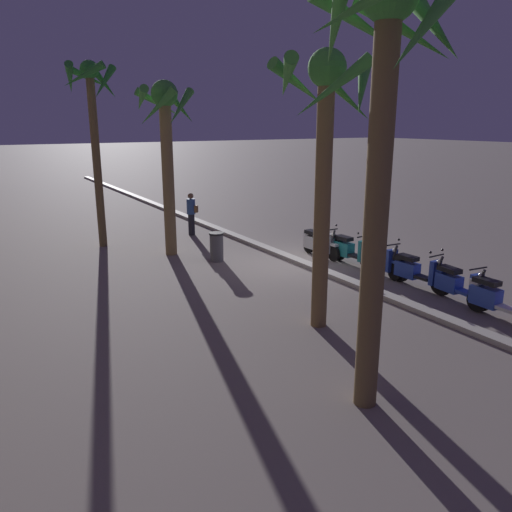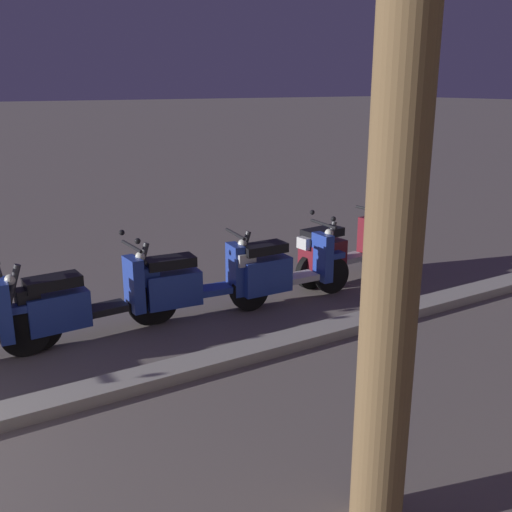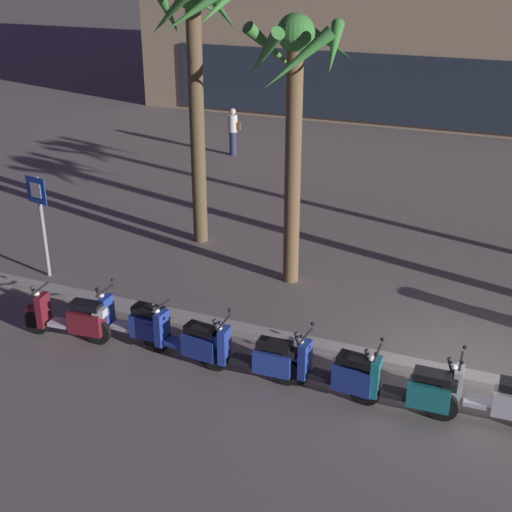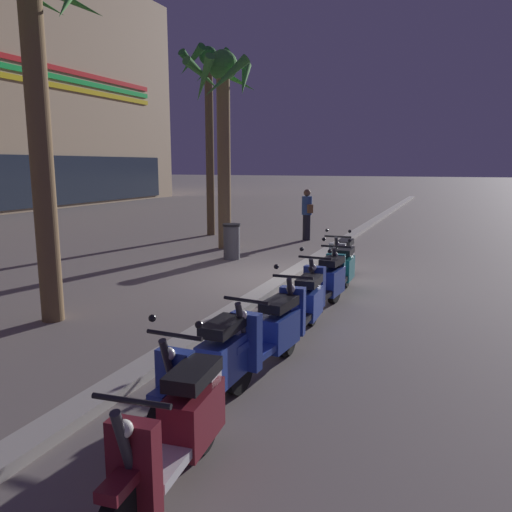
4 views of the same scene
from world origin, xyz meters
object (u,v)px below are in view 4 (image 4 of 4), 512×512
at_px(scooter_blue_far_back, 304,306).
at_px(litter_bin, 232,241).
at_px(palm_tree_mid_walkway, 209,95).
at_px(palm_tree_near_sign, 33,41).
at_px(pedestrian_strolling_near_curb, 307,213).
at_px(scooter_blue_gap_after_mid, 326,283).
at_px(scooter_blue_last_in_row, 269,334).
at_px(scooter_silver_tail_end, 342,258).
at_px(palm_tree_far_corner, 223,107).
at_px(scooter_maroon_mid_centre, 178,431).
at_px(scooter_teal_mid_rear, 342,270).
at_px(scooter_blue_mid_front, 210,368).

distance_m(scooter_blue_far_back, litter_bin, 6.28).
height_order(scooter_blue_far_back, palm_tree_mid_walkway, palm_tree_mid_walkway).
xyz_separation_m(palm_tree_near_sign, pedestrian_strolling_near_curb, (10.04, -1.35, -3.40)).
bearing_deg(palm_tree_near_sign, scooter_blue_far_back, -78.64).
bearing_deg(scooter_blue_gap_after_mid, scooter_blue_last_in_row, 179.93).
height_order(scooter_blue_gap_after_mid, scooter_silver_tail_end, same).
distance_m(scooter_blue_gap_after_mid, palm_tree_far_corner, 7.88).
bearing_deg(scooter_blue_far_back, litter_bin, 34.45).
bearing_deg(scooter_maroon_mid_centre, pedestrian_strolling_near_curb, 12.02).
xyz_separation_m(scooter_blue_far_back, scooter_teal_mid_rear, (2.70, 0.03, 0.01)).
bearing_deg(scooter_blue_far_back, palm_tree_far_corner, 33.78).
distance_m(scooter_blue_gap_after_mid, palm_tree_mid_walkway, 10.84).
bearing_deg(palm_tree_near_sign, litter_bin, -4.32).
distance_m(scooter_maroon_mid_centre, scooter_silver_tail_end, 7.80).
bearing_deg(palm_tree_near_sign, scooter_silver_tail_end, -37.72).
distance_m(scooter_blue_far_back, palm_tree_far_corner, 8.95).
bearing_deg(scooter_teal_mid_rear, scooter_silver_tail_end, 11.60).
bearing_deg(litter_bin, scooter_blue_mid_front, -156.79).
relative_size(scooter_blue_gap_after_mid, scooter_teal_mid_rear, 1.00).
distance_m(palm_tree_near_sign, pedestrian_strolling_near_curb, 10.68).
height_order(scooter_blue_mid_front, scooter_silver_tail_end, same).
height_order(scooter_maroon_mid_centre, scooter_teal_mid_rear, scooter_teal_mid_rear).
xyz_separation_m(scooter_blue_gap_after_mid, scooter_silver_tail_end, (2.53, 0.27, -0.02)).
bearing_deg(scooter_blue_last_in_row, palm_tree_mid_walkway, 30.36).
distance_m(scooter_maroon_mid_centre, scooter_blue_last_in_row, 2.43).
bearing_deg(scooter_teal_mid_rear, palm_tree_far_corner, 47.85).
bearing_deg(scooter_teal_mid_rear, scooter_blue_far_back, -179.31).
xyz_separation_m(scooter_blue_mid_front, scooter_blue_gap_after_mid, (4.06, -0.19, -0.00)).
relative_size(scooter_blue_far_back, litter_bin, 1.94).
bearing_deg(scooter_blue_gap_after_mid, palm_tree_far_corner, 40.27).
bearing_deg(litter_bin, palm_tree_near_sign, 175.68).
distance_m(scooter_silver_tail_end, palm_tree_mid_walkway, 9.03).
xyz_separation_m(scooter_blue_far_back, palm_tree_near_sign, (-0.80, 4.01, 3.86)).
height_order(scooter_blue_mid_front, litter_bin, scooter_blue_mid_front).
xyz_separation_m(palm_tree_mid_walkway, pedestrian_strolling_near_curb, (0.03, -3.56, -3.95)).
bearing_deg(scooter_blue_mid_front, scooter_maroon_mid_centre, -164.49).
height_order(scooter_blue_last_in_row, scooter_silver_tail_end, scooter_silver_tail_end).
bearing_deg(scooter_blue_mid_front, scooter_silver_tail_end, 0.72).
bearing_deg(palm_tree_far_corner, pedestrian_strolling_near_curb, -37.20).
relative_size(scooter_blue_mid_front, scooter_silver_tail_end, 1.02).
relative_size(palm_tree_near_sign, pedestrian_strolling_near_curb, 3.44).
distance_m(palm_tree_near_sign, palm_tree_mid_walkway, 10.26).
bearing_deg(scooter_maroon_mid_centre, palm_tree_mid_walkway, 26.00).
height_order(scooter_blue_mid_front, palm_tree_mid_walkway, palm_tree_mid_walkway).
bearing_deg(scooter_maroon_mid_centre, scooter_teal_mid_rear, 1.30).
relative_size(scooter_blue_last_in_row, scooter_silver_tail_end, 0.97).
bearing_deg(scooter_blue_gap_after_mid, palm_tree_mid_walkway, 38.67).
height_order(scooter_blue_last_in_row, scooter_blue_far_back, scooter_blue_far_back).
bearing_deg(scooter_maroon_mid_centre, scooter_blue_last_in_row, 3.46).
bearing_deg(scooter_silver_tail_end, scooter_maroon_mid_centre, -176.97).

